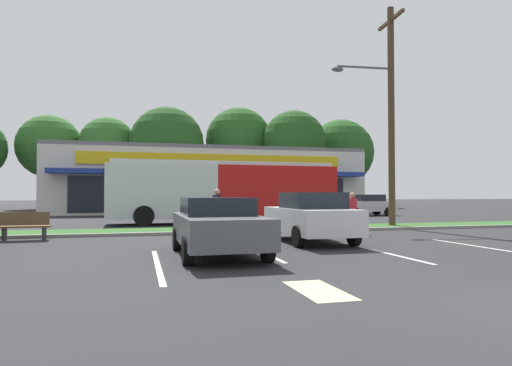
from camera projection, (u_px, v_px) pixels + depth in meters
The scene contains 22 objects.
grass_median at pixel (271, 229), 18.96m from camera, with size 56.00×2.20×0.12m, color #2D5B23.
curb_lip at pixel (280, 231), 17.78m from camera, with size 56.00×0.24×0.12m, color gray.
parking_stripe_0 at pixel (158, 265), 9.63m from camera, with size 0.12×4.80×0.01m, color silver.
parking_stripe_1 at pixel (258, 250), 12.16m from camera, with size 0.12×4.80×0.01m, color silver.
parking_stripe_2 at pixel (378, 251), 11.95m from camera, with size 0.12×4.80×0.01m, color silver.
parking_stripe_3 at pixel (487, 248), 12.69m from camera, with size 0.12×4.80×0.01m, color silver.
lot_arrow at pixel (318, 290), 7.07m from camera, with size 0.70×1.60×0.01m, color beige.
storefront_building at pixel (206, 181), 40.20m from camera, with size 25.77×12.97×5.45m.
tree_left at pixel (49, 146), 47.30m from camera, with size 6.69×6.69×10.03m.
tree_mid_left at pixel (107, 146), 47.71m from camera, with size 6.10×6.10×9.86m.
tree_mid at pixel (167, 144), 47.56m from camera, with size 7.96×7.96×10.93m.
tree_mid_right at pixel (239, 141), 51.34m from camera, with size 7.67×7.67×11.60m.
tree_right at pixel (294, 143), 49.32m from camera, with size 7.12×7.12×10.88m.
tree_far_right at pixel (341, 152), 54.21m from camera, with size 8.03×8.03×10.70m.
utility_pole at pixel (388, 109), 20.50m from camera, with size 3.05×2.40×10.25m.
city_bus at pixel (224, 190), 23.67m from camera, with size 12.17×2.96×3.25m.
bus_stop_bench at pixel (24, 225), 14.77m from camera, with size 1.60×0.45×0.95m.
car_0 at pixel (218, 225), 11.13m from camera, with size 2.02×4.39×1.45m.
car_2 at pixel (310, 217), 14.22m from camera, with size 1.98×4.27×1.60m.
car_3 at pixel (367, 205), 32.15m from camera, with size 4.27×1.88×1.53m.
pedestrian_near_bench at pixel (353, 213), 17.05m from camera, with size 0.32×0.32×1.61m.
pedestrian_by_pole at pixel (217, 212), 16.47m from camera, with size 0.35×0.35×1.74m.
Camera 1 is at (-5.47, -4.21, 1.53)m, focal length 31.11 mm.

